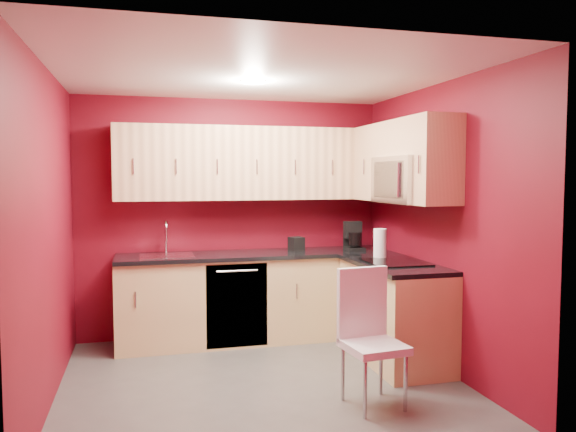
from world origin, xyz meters
name	(u,v)px	position (x,y,z in m)	size (l,w,h in m)	color
floor	(261,382)	(0.00, 0.00, 0.00)	(3.20, 3.20, 0.00)	#4C4947
ceiling	(260,74)	(0.00, 0.00, 2.50)	(3.20, 3.20, 0.00)	white
wall_back	(232,218)	(0.00, 1.50, 1.25)	(3.20, 3.20, 0.00)	maroon
wall_front	(317,256)	(0.00, -1.50, 1.25)	(3.20, 3.20, 0.00)	maroon
wall_left	(48,236)	(-1.60, 0.00, 1.25)	(3.00, 3.00, 0.00)	maroon
wall_right	(439,226)	(1.60, 0.00, 1.25)	(3.00, 3.00, 0.00)	maroon
base_cabinets_back	(256,298)	(0.20, 1.20, 0.43)	(2.80, 0.60, 0.87)	#DFC47F
base_cabinets_right	(394,313)	(1.30, 0.25, 0.43)	(0.60, 1.30, 0.87)	#DFC47F
countertop_back	(256,255)	(0.20, 1.19, 0.89)	(2.80, 0.63, 0.04)	black
countertop_right	(394,264)	(1.29, 0.23, 0.89)	(0.63, 1.27, 0.04)	black
upper_cabinets_back	(253,163)	(0.20, 1.32, 1.83)	(2.80, 0.35, 0.75)	#E8B783
upper_cabinets_right	(399,155)	(1.42, 0.44, 1.89)	(0.35, 1.55, 0.75)	#E8B783
microwave	(408,180)	(1.39, 0.20, 1.66)	(0.42, 0.76, 0.42)	silver
cooktop	(395,262)	(1.28, 0.20, 0.92)	(0.50, 0.55, 0.01)	black
sink	(167,252)	(-0.70, 1.20, 0.94)	(0.52, 0.42, 0.35)	silver
dishwasher_front	(237,306)	(-0.05, 0.91, 0.43)	(0.60, 0.02, 0.82)	black
downlight	(253,82)	(0.00, 0.30, 2.48)	(0.20, 0.20, 0.01)	white
coffee_maker	(354,236)	(1.25, 1.13, 1.06)	(0.18, 0.24, 0.30)	black
napkin_holder	(296,244)	(0.63, 1.21, 0.98)	(0.14, 0.14, 0.15)	black
paper_towel	(380,244)	(1.26, 0.49, 1.05)	(0.16, 0.16, 0.28)	white
dining_chair	(374,339)	(0.70, -0.68, 0.50)	(0.41, 0.42, 1.00)	white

